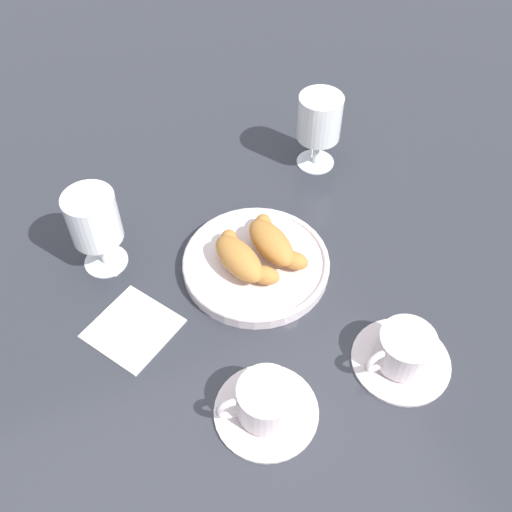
# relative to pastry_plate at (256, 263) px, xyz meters

# --- Properties ---
(ground_plane) EXTENTS (2.20, 2.20, 0.00)m
(ground_plane) POSITION_rel_pastry_plate_xyz_m (-0.03, -0.03, -0.01)
(ground_plane) COLOR #2D3038
(pastry_plate) EXTENTS (0.23, 0.23, 0.02)m
(pastry_plate) POSITION_rel_pastry_plate_xyz_m (0.00, 0.00, 0.00)
(pastry_plate) COLOR silver
(pastry_plate) RESTS_ON ground_plane
(croissant_large) EXTENTS (0.13, 0.09, 0.04)m
(croissant_large) POSITION_rel_pastry_plate_xyz_m (0.01, -0.02, 0.03)
(croissant_large) COLOR #BC7A38
(croissant_large) RESTS_ON pastry_plate
(croissant_small) EXTENTS (0.13, 0.08, 0.04)m
(croissant_small) POSITION_rel_pastry_plate_xyz_m (-0.01, 0.03, 0.03)
(croissant_small) COLOR #BC7A38
(croissant_small) RESTS_ON pastry_plate
(coffee_cup_near) EXTENTS (0.14, 0.14, 0.06)m
(coffee_cup_near) POSITION_rel_pastry_plate_xyz_m (0.23, -0.08, 0.01)
(coffee_cup_near) COLOR silver
(coffee_cup_near) RESTS_ON ground_plane
(coffee_cup_far) EXTENTS (0.14, 0.14, 0.06)m
(coffee_cup_far) POSITION_rel_pastry_plate_xyz_m (0.23, 0.12, 0.01)
(coffee_cup_far) COLOR silver
(coffee_cup_far) RESTS_ON ground_plane
(juice_glass_left) EXTENTS (0.08, 0.08, 0.14)m
(juice_glass_left) POSITION_rel_pastry_plate_xyz_m (-0.10, -0.21, 0.08)
(juice_glass_left) COLOR white
(juice_glass_left) RESTS_ON ground_plane
(juice_glass_right) EXTENTS (0.08, 0.08, 0.14)m
(juice_glass_right) POSITION_rel_pastry_plate_xyz_m (-0.19, 0.19, 0.08)
(juice_glass_right) COLOR white
(juice_glass_right) RESTS_ON ground_plane
(folded_napkin) EXTENTS (0.15, 0.15, 0.01)m
(folded_napkin) POSITION_rel_pastry_plate_xyz_m (0.04, -0.21, -0.01)
(folded_napkin) COLOR silver
(folded_napkin) RESTS_ON ground_plane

